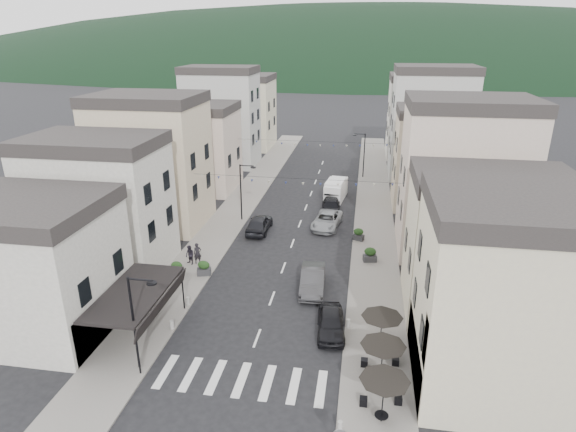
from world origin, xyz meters
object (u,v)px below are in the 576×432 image
object	(u,v)px
parked_car_a	(331,323)
parked_car_b	(313,280)
delivery_van	(336,189)
pedestrian_b	(190,255)
parked_car_c	(327,220)
parked_car_d	(331,206)
parked_car_e	(259,224)
pedestrian_a	(197,253)

from	to	relation	value
parked_car_a	parked_car_b	distance (m)	5.70
parked_car_b	delivery_van	bearing A→B (deg)	85.76
parked_car_b	pedestrian_b	world-z (taller)	pedestrian_b
parked_car_b	delivery_van	world-z (taller)	delivery_van
parked_car_c	parked_car_d	size ratio (longest dim) A/B	1.12
parked_car_a	parked_car_d	xyz separation A→B (m)	(-1.72, 22.51, -0.05)
pedestrian_b	parked_car_e	bearing A→B (deg)	92.90
parked_car_e	pedestrian_a	distance (m)	8.59
parked_car_a	pedestrian_b	bearing A→B (deg)	142.43
parked_car_a	parked_car_e	distance (m)	17.96
delivery_van	parked_car_d	bearing A→B (deg)	-85.18
parked_car_d	delivery_van	world-z (taller)	delivery_van
parked_car_e	pedestrian_b	bearing A→B (deg)	63.65
parked_car_d	delivery_van	bearing A→B (deg)	83.68
delivery_van	pedestrian_b	xyz separation A→B (m)	(-10.85, -19.34, -0.21)
parked_car_c	parked_car_d	world-z (taller)	parked_car_c
parked_car_a	parked_car_e	world-z (taller)	parked_car_e
parked_car_d	pedestrian_a	world-z (taller)	pedestrian_a
parked_car_b	pedestrian_b	size ratio (longest dim) A/B	3.04
parked_car_a	parked_car_d	bearing A→B (deg)	89.13
parked_car_e	pedestrian_b	size ratio (longest dim) A/B	2.97
parked_car_e	delivery_van	distance (m)	13.09
parked_car_e	pedestrian_a	xyz separation A→B (m)	(-3.56, -7.81, 0.18)
pedestrian_a	pedestrian_b	bearing A→B (deg)	175.11
parked_car_b	parked_car_c	size ratio (longest dim) A/B	0.94
parked_car_c	pedestrian_b	world-z (taller)	pedestrian_b
parked_car_d	pedestrian_b	xyz separation A→B (m)	(-10.67, -14.67, 0.26)
pedestrian_a	delivery_van	bearing A→B (deg)	28.76
parked_car_e	parked_car_b	bearing A→B (deg)	122.12
parked_car_d	delivery_van	xyz separation A→B (m)	(0.18, 4.67, 0.47)
pedestrian_a	parked_car_b	bearing A→B (deg)	-48.13
parked_car_b	parked_car_e	distance (m)	12.36
parked_car_d	pedestrian_b	size ratio (longest dim) A/B	2.88
parked_car_a	pedestrian_b	distance (m)	14.66
parked_car_d	pedestrian_b	bearing A→B (deg)	-130.11
parked_car_c	delivery_van	bearing A→B (deg)	95.71
parked_car_a	pedestrian_b	world-z (taller)	pedestrian_b
parked_car_d	parked_car_e	bearing A→B (deg)	-138.99
parked_car_d	pedestrian_b	world-z (taller)	pedestrian_b
parked_car_c	pedestrian_b	distance (m)	14.78
parked_car_d	parked_car_a	bearing A→B (deg)	-89.72
parked_car_a	pedestrian_b	xyz separation A→B (m)	(-12.39, 7.84, 0.21)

